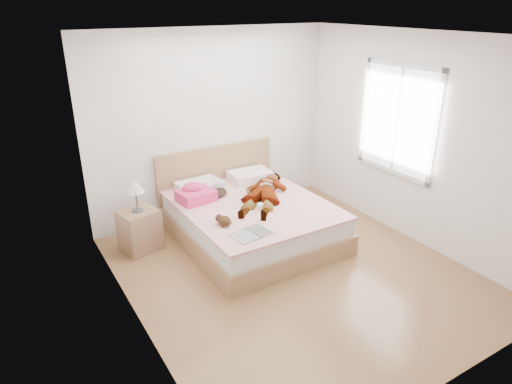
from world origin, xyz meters
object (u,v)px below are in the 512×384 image
(phone, at_px, (216,181))
(magazine, at_px, (252,234))
(towel, at_px, (195,194))
(plush_toy, at_px, (224,220))
(nightstand, at_px, (140,227))
(woman, at_px, (264,189))
(coffee_mug, at_px, (260,207))
(bed, at_px, (249,217))

(phone, height_order, magazine, phone)
(towel, bearing_deg, phone, 9.80)
(plush_toy, xyz_separation_m, nightstand, (-0.74, 0.84, -0.26))
(woman, relative_size, coffee_mug, 12.97)
(woman, bearing_deg, coffee_mug, -85.52)
(phone, bearing_deg, towel, 142.74)
(woman, xyz_separation_m, bed, (-0.26, -0.02, -0.34))
(bed, distance_m, coffee_mug, 0.43)
(plush_toy, bearing_deg, woman, 28.87)
(bed, xyz_separation_m, magazine, (-0.43, -0.81, 0.24))
(woman, relative_size, nightstand, 1.58)
(towel, bearing_deg, nightstand, 177.47)
(phone, height_order, plush_toy, phone)
(coffee_mug, bearing_deg, woman, 51.54)
(towel, height_order, coffee_mug, towel)
(phone, height_order, nightstand, nightstand)
(woman, xyz_separation_m, magazine, (-0.69, -0.83, -0.09))
(towel, xyz_separation_m, nightstand, (-0.75, 0.03, -0.30))
(coffee_mug, bearing_deg, towel, 128.63)
(phone, bearing_deg, coffee_mug, -120.90)
(plush_toy, bearing_deg, magazine, -65.61)
(bed, bearing_deg, plush_toy, -143.19)
(phone, xyz_separation_m, bed, (0.24, -0.42, -0.42))
(towel, xyz_separation_m, coffee_mug, (0.56, -0.70, -0.05))
(magazine, bearing_deg, coffee_mug, 49.70)
(magazine, distance_m, coffee_mug, 0.63)
(bed, height_order, nightstand, bed)
(plush_toy, distance_m, nightstand, 1.15)
(coffee_mug, bearing_deg, plush_toy, -168.55)
(nightstand, bearing_deg, magazine, -53.22)
(bed, xyz_separation_m, towel, (-0.58, 0.37, 0.33))
(woman, relative_size, bed, 0.71)
(towel, distance_m, plush_toy, 0.81)
(coffee_mug, height_order, nightstand, nightstand)
(phone, distance_m, bed, 0.64)
(woman, relative_size, plush_toy, 6.39)
(towel, bearing_deg, magazine, -82.73)
(woman, xyz_separation_m, nightstand, (-1.59, 0.38, -0.30))
(woman, relative_size, magazine, 3.11)
(towel, distance_m, coffee_mug, 0.89)
(phone, bearing_deg, nightstand, 134.24)
(towel, xyz_separation_m, plush_toy, (-0.01, -0.81, -0.03))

